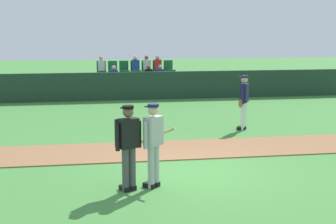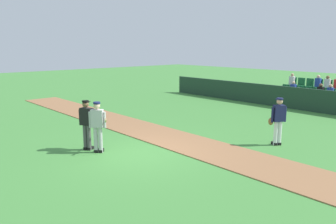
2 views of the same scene
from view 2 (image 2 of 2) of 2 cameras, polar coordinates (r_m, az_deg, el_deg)
ground_plane at (r=11.31m, az=-4.96°, el=-7.17°), size 80.00×80.00×0.00m
infield_dirt_path at (r=12.58m, az=2.53°, el=-5.14°), size 28.00×2.12×0.03m
dugout_fence at (r=20.16m, az=22.27°, el=2.08°), size 20.00×0.16×1.27m
stadium_bleachers at (r=21.48m, az=23.96°, el=2.16°), size 4.45×2.10×1.90m
batter_grey_jersey at (r=11.36m, az=-12.08°, el=-2.22°), size 0.72×0.68×1.76m
umpire_home_plate at (r=11.75m, az=-13.90°, el=-1.70°), size 0.54×0.43×1.76m
runner_navy_jersey at (r=12.60m, az=18.54°, el=-1.26°), size 0.48×0.58×1.76m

